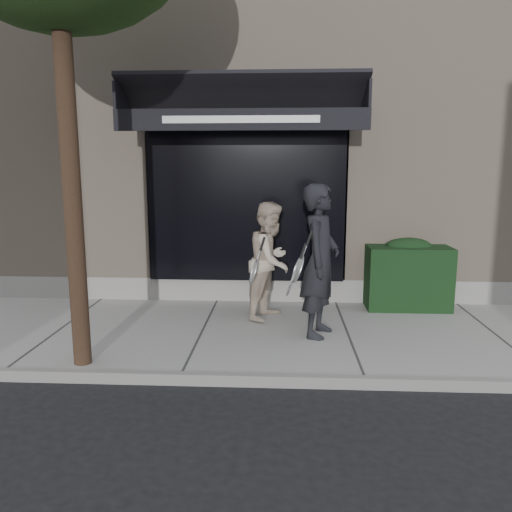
{
  "coord_description": "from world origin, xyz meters",
  "views": [
    {
      "loc": [
        -0.91,
        -6.65,
        2.36
      ],
      "look_at": [
        -1.29,
        0.6,
        1.06
      ],
      "focal_mm": 35.0,
      "sensor_mm": 36.0,
      "label": 1
    }
  ],
  "objects": [
    {
      "name": "ground",
      "position": [
        0.0,
        0.0,
        0.0
      ],
      "size": [
        80.0,
        80.0,
        0.0
      ],
      "primitive_type": "plane",
      "color": "black",
      "rests_on": "ground"
    },
    {
      "name": "sidewalk",
      "position": [
        0.0,
        0.0,
        0.06
      ],
      "size": [
        20.0,
        3.0,
        0.12
      ],
      "primitive_type": "cube",
      "color": "#9C9B96",
      "rests_on": "ground"
    },
    {
      "name": "curb",
      "position": [
        0.0,
        -1.55,
        0.07
      ],
      "size": [
        20.0,
        0.1,
        0.14
      ],
      "primitive_type": "cube",
      "color": "gray",
      "rests_on": "ground"
    },
    {
      "name": "building_facade",
      "position": [
        -0.01,
        4.96,
        2.74
      ],
      "size": [
        14.3,
        8.04,
        5.64
      ],
      "color": "#C1AA93",
      "rests_on": "ground"
    },
    {
      "name": "hedge",
      "position": [
        1.1,
        1.25,
        0.66
      ],
      "size": [
        1.3,
        0.7,
        1.14
      ],
      "color": "black",
      "rests_on": "sidewalk"
    },
    {
      "name": "pedestrian_front",
      "position": [
        -0.4,
        -0.16,
        1.13
      ],
      "size": [
        0.83,
        1.0,
        2.03
      ],
      "color": "black",
      "rests_on": "sidewalk"
    },
    {
      "name": "pedestrian_back",
      "position": [
        -1.07,
        0.6,
        0.99
      ],
      "size": [
        0.95,
        1.04,
        1.74
      ],
      "color": "beige",
      "rests_on": "sidewalk"
    }
  ]
}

